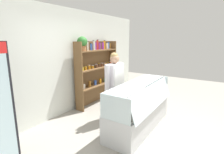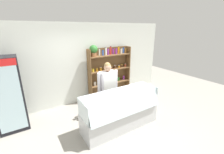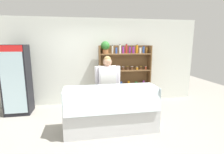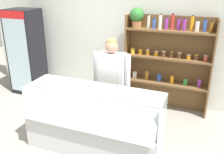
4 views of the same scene
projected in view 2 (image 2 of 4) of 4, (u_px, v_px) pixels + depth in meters
name	position (u px, v px, depth m)	size (l,w,h in m)	color
ground_plane	(113.00, 127.00, 4.00)	(12.00, 12.00, 0.00)	gray
back_wall	(83.00, 64.00, 5.14)	(6.80, 0.10, 2.70)	silver
drinks_fridge	(9.00, 95.00, 3.69)	(0.65, 0.59, 1.90)	black
shelving_unit	(108.00, 68.00, 5.44)	(1.66, 0.29, 2.00)	brown
deli_display_case	(120.00, 116.00, 3.93)	(2.05, 0.71, 1.01)	silver
shop_clerk	(108.00, 85.00, 4.27)	(0.65, 0.25, 1.63)	#2D2D38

